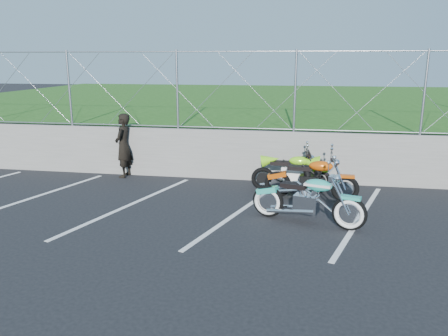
% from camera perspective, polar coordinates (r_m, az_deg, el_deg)
% --- Properties ---
extents(ground, '(90.00, 90.00, 0.00)m').
position_cam_1_polar(ground, '(8.18, 1.19, -7.95)').
color(ground, black).
rests_on(ground, ground).
extents(retaining_wall, '(30.00, 0.22, 1.30)m').
position_cam_1_polar(retaining_wall, '(11.32, 3.88, 1.69)').
color(retaining_wall, '#62625E').
rests_on(retaining_wall, ground).
extents(grass_field, '(30.00, 20.00, 1.30)m').
position_cam_1_polar(grass_field, '(21.17, 6.76, 7.37)').
color(grass_field, '#204E14').
rests_on(grass_field, ground).
extents(chain_link_fence, '(28.00, 0.03, 2.00)m').
position_cam_1_polar(chain_link_fence, '(11.09, 4.02, 10.05)').
color(chain_link_fence, gray).
rests_on(chain_link_fence, retaining_wall).
extents(parking_lines, '(18.29, 4.31, 0.01)m').
position_cam_1_polar(parking_lines, '(9.04, 9.75, -5.97)').
color(parking_lines, silver).
rests_on(parking_lines, ground).
extents(cruiser_turquoise, '(2.17, 0.84, 1.11)m').
position_cam_1_polar(cruiser_turquoise, '(8.44, 11.00, -4.28)').
color(cruiser_turquoise, black).
rests_on(cruiser_turquoise, ground).
extents(naked_orange, '(2.09, 0.71, 1.04)m').
position_cam_1_polar(naked_orange, '(9.89, 11.47, -1.61)').
color(naked_orange, black).
rests_on(naked_orange, ground).
extents(sportbike_green, '(1.89, 0.67, 0.98)m').
position_cam_1_polar(sportbike_green, '(10.44, 8.89, -0.79)').
color(sportbike_green, black).
rests_on(sportbike_green, ground).
extents(person_standing, '(0.42, 0.63, 1.69)m').
position_cam_1_polar(person_standing, '(11.84, -13.00, 2.88)').
color(person_standing, black).
rests_on(person_standing, ground).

